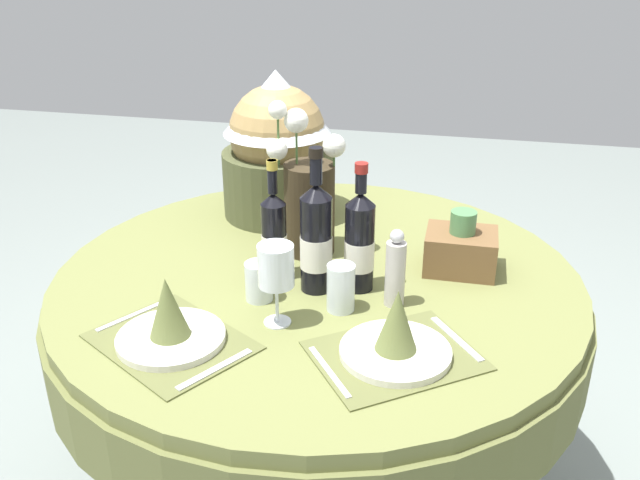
# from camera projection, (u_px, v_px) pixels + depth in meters

# --- Properties ---
(dining_table) EXTENTS (1.41, 1.41, 0.76)m
(dining_table) POSITION_uv_depth(u_px,v_px,m) (317.00, 316.00, 1.89)
(dining_table) COLOR olive
(dining_table) RESTS_ON ground
(place_setting_left) EXTENTS (0.43, 0.40, 0.16)m
(place_setting_left) POSITION_uv_depth(u_px,v_px,m) (170.00, 324.00, 1.51)
(place_setting_left) COLOR brown
(place_setting_left) RESTS_ON dining_table
(place_setting_right) EXTENTS (0.43, 0.41, 0.16)m
(place_setting_right) POSITION_uv_depth(u_px,v_px,m) (396.00, 338.00, 1.46)
(place_setting_right) COLOR brown
(place_setting_right) RESTS_ON dining_table
(flower_vase) EXTENTS (0.20, 0.14, 0.43)m
(flower_vase) POSITION_uv_depth(u_px,v_px,m) (308.00, 199.00, 1.89)
(flower_vase) COLOR #332819
(flower_vase) RESTS_ON dining_table
(wine_bottle_left) EXTENTS (0.08, 0.08, 0.37)m
(wine_bottle_left) POSITION_uv_depth(u_px,v_px,m) (316.00, 238.00, 1.70)
(wine_bottle_left) COLOR black
(wine_bottle_left) RESTS_ON dining_table
(wine_bottle_centre) EXTENTS (0.08, 0.08, 0.33)m
(wine_bottle_centre) POSITION_uv_depth(u_px,v_px,m) (360.00, 242.00, 1.71)
(wine_bottle_centre) COLOR black
(wine_bottle_centre) RESTS_ON dining_table
(wine_bottle_right) EXTENTS (0.07, 0.07, 0.32)m
(wine_bottle_right) POSITION_uv_depth(u_px,v_px,m) (274.00, 235.00, 1.77)
(wine_bottle_right) COLOR black
(wine_bottle_right) RESTS_ON dining_table
(wine_glass_left) EXTENTS (0.08, 0.08, 0.20)m
(wine_glass_left) POSITION_uv_depth(u_px,v_px,m) (276.00, 267.00, 1.55)
(wine_glass_left) COLOR silver
(wine_glass_left) RESTS_ON dining_table
(tumbler_near_left) EXTENTS (0.07, 0.07, 0.12)m
(tumbler_near_left) POSITION_uv_depth(u_px,v_px,m) (341.00, 288.00, 1.64)
(tumbler_near_left) COLOR silver
(tumbler_near_left) RESTS_ON dining_table
(tumbler_near_right) EXTENTS (0.07, 0.07, 0.10)m
(tumbler_near_right) POSITION_uv_depth(u_px,v_px,m) (259.00, 281.00, 1.69)
(tumbler_near_right) COLOR silver
(tumbler_near_right) RESTS_ON dining_table
(pepper_mill) EXTENTS (0.05, 0.05, 0.20)m
(pepper_mill) POSITION_uv_depth(u_px,v_px,m) (395.00, 271.00, 1.65)
(pepper_mill) COLOR #B7B2AD
(pepper_mill) RESTS_ON dining_table
(gift_tub_back_left) EXTENTS (0.34, 0.34, 0.45)m
(gift_tub_back_left) POSITION_uv_depth(u_px,v_px,m) (277.00, 142.00, 2.11)
(gift_tub_back_left) COLOR #474C2D
(gift_tub_back_left) RESTS_ON dining_table
(woven_basket_side_right) EXTENTS (0.18, 0.15, 0.17)m
(woven_basket_side_right) POSITION_uv_depth(u_px,v_px,m) (461.00, 249.00, 1.83)
(woven_basket_side_right) COLOR brown
(woven_basket_side_right) RESTS_ON dining_table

